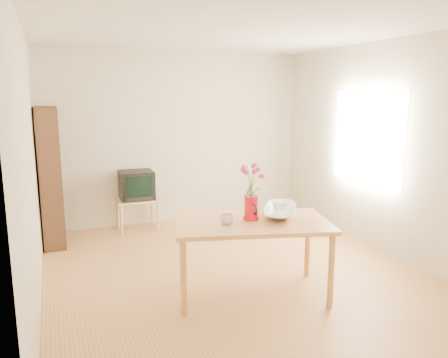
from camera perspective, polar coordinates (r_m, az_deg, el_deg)
name	(u,v)px	position (r m, az deg, el deg)	size (l,w,h in m)	color
room	(237,156)	(4.66, 1.68, 3.03)	(4.50, 4.50, 4.50)	#AB753C
table	(252,229)	(4.24, 3.69, -6.50)	(1.63, 1.19, 0.75)	#C28042
tv_stand	(137,204)	(6.49, -11.27, -3.16)	(0.60, 0.45, 0.46)	#D8B279
bookshelf	(51,181)	(6.09, -21.71, -0.30)	(0.28, 0.70, 1.80)	#311B10
pitcher	(251,209)	(4.25, 3.55, -3.90)	(0.15, 0.23, 0.23)	red
flowers	(251,178)	(4.18, 3.61, 0.15)	(0.27, 0.27, 0.38)	#F2398B
mug	(227,219)	(4.10, 0.36, -5.26)	(0.12, 0.12, 0.10)	white
bowl	(281,193)	(4.42, 7.40, -1.81)	(0.48, 0.48, 0.45)	white
teacup_a	(277,197)	(4.41, 6.93, -2.39)	(0.07, 0.07, 0.07)	white
teacup_b	(283,197)	(4.46, 7.77, -2.30)	(0.06, 0.06, 0.06)	white
television	(136,184)	(6.44, -11.39, -0.70)	(0.48, 0.45, 0.41)	black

